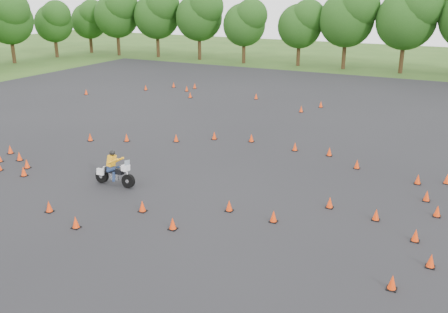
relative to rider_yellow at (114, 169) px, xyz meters
name	(u,v)px	position (x,y,z in m)	size (l,w,h in m)	color
ground	(179,213)	(4.20, -1.24, -0.81)	(140.00, 140.00, 0.00)	#2D5119
asphalt_pad	(242,168)	(4.20, 4.76, -0.81)	(62.00, 62.00, 0.00)	black
treeline	(418,33)	(8.79, 34.12, 3.82)	(86.79, 32.23, 11.21)	#1D4313
traffic_cones	(238,165)	(4.14, 4.41, -0.58)	(36.80, 33.06, 0.45)	#FF3D0A
rider_yellow	(114,169)	(0.00, 0.00, 0.00)	(2.09, 0.64, 1.61)	#FDA816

